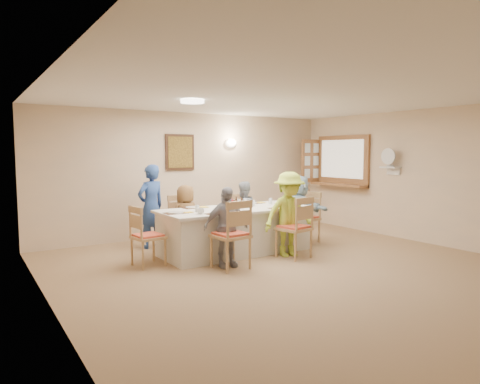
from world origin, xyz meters
TOP-DOWN VIEW (x-y plane):
  - ground at (0.00, 0.00)m, footprint 7.00×7.00m
  - room_walls at (0.00, 0.00)m, footprint 7.00×7.00m
  - wall_picture at (-0.30, 3.46)m, footprint 0.62×0.05m
  - wall_sconce at (0.90, 3.44)m, footprint 0.26×0.09m
  - ceiling_light at (-1.00, 1.50)m, footprint 0.36×0.36m
  - serving_hatch at (3.21, 2.40)m, footprint 0.06×1.50m
  - hatch_sill at (3.09, 2.40)m, footprint 0.30×1.50m
  - shutter_door at (2.95, 3.16)m, footprint 0.55×0.04m
  - fan_shelf at (3.13, 1.05)m, footprint 0.22×0.36m
  - desk_fan at (3.10, 1.05)m, footprint 0.30×0.30m
  - dining_table at (-0.16, 1.59)m, footprint 2.59×1.09m
  - chair_back_left at (-0.76, 2.39)m, footprint 0.48×0.48m
  - chair_back_right at (0.44, 2.39)m, footprint 0.43×0.43m
  - chair_front_left at (-0.76, 0.79)m, footprint 0.53×0.53m
  - chair_front_right at (0.44, 0.79)m, footprint 0.56×0.56m
  - chair_left_end at (-1.71, 1.59)m, footprint 0.49×0.49m
  - chair_right_end at (1.39, 1.59)m, footprint 0.51×0.51m
  - diner_back_left at (-0.76, 2.27)m, footprint 0.65×0.51m
  - diner_back_right at (0.44, 2.27)m, footprint 0.70×0.61m
  - diner_front_left at (-0.76, 0.91)m, footprint 0.78×0.47m
  - diner_front_right at (0.44, 0.91)m, footprint 1.06×0.80m
  - diner_right_end at (1.26, 1.59)m, footprint 1.20×0.42m
  - caregiver at (-1.21, 2.74)m, footprint 0.72×0.63m
  - placemat_fl at (-0.76, 1.17)m, footprint 0.34×0.25m
  - plate_fl at (-0.76, 1.17)m, footprint 0.24×0.24m
  - napkin_fl at (-0.58, 1.12)m, footprint 0.14×0.14m
  - placemat_fr at (0.44, 1.17)m, footprint 0.32×0.24m
  - plate_fr at (0.44, 1.17)m, footprint 0.24×0.24m
  - napkin_fr at (0.62, 1.12)m, footprint 0.14×0.14m
  - placemat_bl at (-0.76, 2.01)m, footprint 0.33×0.24m
  - plate_bl at (-0.76, 2.01)m, footprint 0.23×0.23m
  - napkin_bl at (-0.58, 1.96)m, footprint 0.15×0.15m
  - placemat_br at (0.44, 2.01)m, footprint 0.34×0.25m
  - plate_br at (0.44, 2.01)m, footprint 0.22×0.22m
  - napkin_br at (0.62, 1.96)m, footprint 0.14×0.14m
  - placemat_le at (-1.26, 1.59)m, footprint 0.34×0.25m
  - plate_le at (-1.26, 1.59)m, footprint 0.25×0.25m
  - napkin_le at (-1.08, 1.54)m, footprint 0.14×0.14m
  - placemat_re at (0.96, 1.59)m, footprint 0.38×0.28m
  - plate_re at (0.96, 1.59)m, footprint 0.23×0.23m
  - napkin_re at (1.14, 1.54)m, footprint 0.14×0.14m
  - teacup_a at (-0.98, 1.30)m, footprint 0.14×0.14m
  - teacup_b at (0.24, 2.15)m, footprint 0.15×0.15m
  - bowl_a at (-0.43, 1.37)m, footprint 0.33×0.33m
  - bowl_b at (0.17, 1.84)m, footprint 0.31×0.31m
  - condiment_ketchup at (-0.24, 1.63)m, footprint 0.11×0.11m
  - condiment_brown at (-0.11, 1.65)m, footprint 0.09×0.09m
  - condiment_malt at (-0.06, 1.57)m, footprint 0.16×0.16m
  - drinking_glass at (-0.31, 1.64)m, footprint 0.07×0.07m

SIDE VIEW (x-z plane):
  - ground at x=0.00m, z-range 0.00..0.00m
  - dining_table at x=-0.16m, z-range 0.00..0.76m
  - chair_back_right at x=0.44m, z-range 0.00..0.89m
  - chair_left_end at x=-1.71m, z-range 0.00..0.92m
  - chair_back_left at x=-0.76m, z-range 0.00..0.94m
  - chair_right_end at x=1.39m, z-range 0.00..0.96m
  - chair_front_right at x=0.44m, z-range 0.00..1.00m
  - chair_front_left at x=-0.76m, z-range 0.00..1.02m
  - diner_back_left at x=-0.76m, z-range 0.00..1.14m
  - diner_back_right at x=0.44m, z-range 0.00..1.15m
  - diner_front_left at x=-0.76m, z-range 0.00..1.19m
  - diner_right_end at x=1.26m, z-range 0.00..1.28m
  - diner_front_right at x=0.44m, z-range 0.00..1.38m
  - caregiver at x=-1.21m, z-range 0.00..1.48m
  - placemat_fl at x=-0.76m, z-range 0.76..0.77m
  - placemat_fr at x=0.44m, z-range 0.76..0.77m
  - placemat_bl at x=-0.76m, z-range 0.76..0.77m
  - placemat_br at x=0.44m, z-range 0.76..0.77m
  - placemat_le at x=-1.26m, z-range 0.76..0.77m
  - placemat_re at x=0.96m, z-range 0.76..0.77m
  - napkin_fl at x=-0.58m, z-range 0.77..0.77m
  - napkin_fr at x=0.62m, z-range 0.77..0.77m
  - napkin_bl at x=-0.58m, z-range 0.77..0.77m
  - napkin_br at x=0.62m, z-range 0.77..0.77m
  - napkin_le at x=-1.08m, z-range 0.77..0.77m
  - napkin_re at x=1.14m, z-range 0.77..0.77m
  - plate_fl at x=-0.76m, z-range 0.77..0.78m
  - plate_fr at x=0.44m, z-range 0.77..0.78m
  - plate_bl at x=-0.76m, z-range 0.77..0.78m
  - plate_br at x=0.44m, z-range 0.77..0.78m
  - plate_le at x=-1.26m, z-range 0.77..0.78m
  - plate_re at x=0.96m, z-range 0.77..0.78m
  - bowl_a at x=-0.43m, z-range 0.76..0.81m
  - bowl_b at x=0.17m, z-range 0.76..0.82m
  - teacup_b at x=0.24m, z-range 0.76..0.84m
  - teacup_a at x=-0.98m, z-range 0.76..0.85m
  - drinking_glass at x=-0.31m, z-range 0.76..0.87m
  - condiment_malt at x=-0.06m, z-range 0.76..0.93m
  - condiment_brown at x=-0.11m, z-range 0.76..0.95m
  - condiment_ketchup at x=-0.24m, z-range 0.76..0.97m
  - hatch_sill at x=3.09m, z-range 0.95..1.00m
  - fan_shelf at x=3.13m, z-range 1.39..1.41m
  - serving_hatch at x=3.21m, z-range 0.92..2.08m
  - shutter_door at x=2.95m, z-range 1.00..2.00m
  - room_walls at x=0.00m, z-range -1.99..5.01m
  - desk_fan at x=3.10m, z-range 1.41..1.69m
  - wall_picture at x=-0.30m, z-range 1.34..2.06m
  - wall_sconce at x=0.90m, z-range 1.81..1.99m
  - ceiling_light at x=-1.00m, z-range 2.45..2.50m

